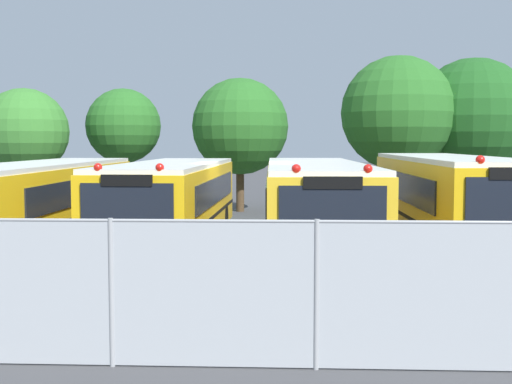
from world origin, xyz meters
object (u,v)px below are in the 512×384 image
Objects in this scene: tree_1 at (121,126)px; traffic_cone at (178,324)px; tree_3 at (401,111)px; tree_0 at (27,133)px; tree_2 at (238,127)px; school_bus_2 at (314,202)px; school_bus_1 at (172,201)px; school_bus_3 at (448,199)px; tree_4 at (474,119)px; school_bus_0 at (40,201)px.

tree_1 is 11.23× the size of traffic_cone.
tree_1 is 11.97m from tree_3.
tree_2 is (8.37, 1.88, 0.26)m from tree_0.
school_bus_2 is 11.28m from tree_3.
school_bus_1 is 3.95m from school_bus_2.
school_bus_3 is at bearing -178.64° from school_bus_2.
school_bus_3 reaches higher than school_bus_1.
tree_0 is 3.96m from tree_1.
tree_2 is (1.11, 10.05, 2.27)m from school_bus_1.
tree_0 is 0.78× the size of tree_4.
tree_0 reaches higher than traffic_cone.
school_bus_1 reaches higher than school_bus_0.
tree_0 is at bearing -172.80° from tree_4.
tree_3 is 19.96m from traffic_cone.
tree_1 reaches higher than tree_0.
tree_4 reaches higher than school_bus_3.
tree_4 is 13.89× the size of traffic_cone.
tree_4 is (3.56, 10.59, 2.52)m from school_bus_3.
traffic_cone is (5.23, -8.45, -1.10)m from school_bus_0.
tree_0 is 0.90× the size of tree_2.
school_bus_0 is 10.00m from traffic_cone.
traffic_cone is at bearing 72.73° from school_bus_2.
tree_4 is (3.19, 0.63, -0.31)m from tree_3.
school_bus_2 is 14.16m from tree_0.
school_bus_2 is (3.94, -0.27, 0.01)m from school_bus_1.
tree_4 is (7.19, 10.76, 2.60)m from school_bus_2.
school_bus_0 is 18.43m from tree_4.
school_bus_1 is at bearing -128.86° from tree_3.
tree_2 is (-2.83, 10.32, 2.27)m from school_bus_2.
tree_3 is (11.94, -0.53, 0.59)m from tree_1.
tree_1 is at bearing -179.63° from tree_4.
tree_4 is (18.39, 2.32, 0.60)m from tree_0.
tree_4 is (14.81, 10.65, 2.61)m from school_bus_0.
tree_4 is 21.69m from traffic_cone.
tree_1 is at bearing 106.28° from traffic_cone.
tree_1 is 5.12m from tree_2.
school_bus_2 is 2.14× the size of tree_0.
tree_2 is 10.04m from tree_4.
school_bus_3 is at bearing -179.54° from school_bus_0.
tree_3 reaches higher than school_bus_1.
school_bus_3 is at bearing -42.20° from tree_1.
tree_3 is at bearing -92.67° from school_bus_3.
tree_2 reaches higher than school_bus_1.
tree_3 reaches higher than school_bus_3.
tree_1 is at bearing -67.82° from school_bus_1.
school_bus_1 is at bearing -1.32° from school_bus_3.
school_bus_2 reaches higher than school_bus_0.
school_bus_1 is 1.76× the size of tree_2.
school_bus_2 is 23.37× the size of traffic_cone.
school_bus_0 is 1.14× the size of school_bus_1.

